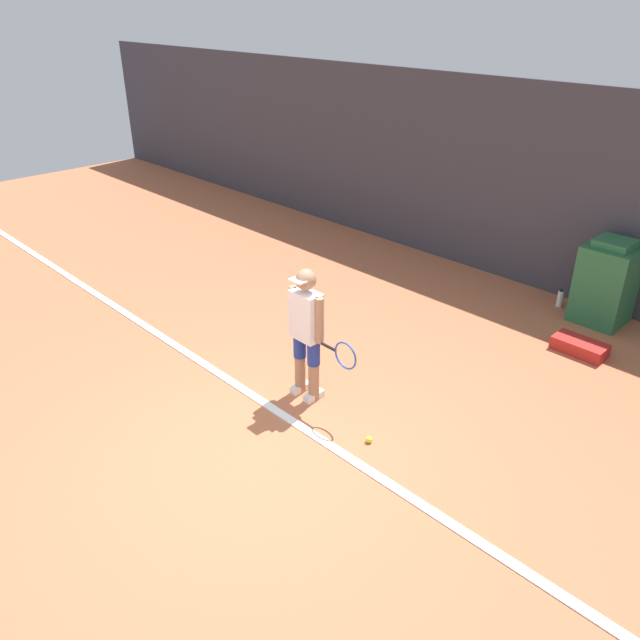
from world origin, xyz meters
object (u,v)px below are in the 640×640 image
Objects in this scene: tennis_player at (307,330)px; water_bottle at (560,298)px; tennis_ball at (369,440)px; equipment_bag at (580,347)px; covered_chair at (606,283)px.

water_bottle is at bearing 78.77° from tennis_player.
equipment_bag reaches higher than tennis_ball.
tennis_player is at bearing -109.62° from covered_chair.
tennis_player is 2.36× the size of equipment_bag.
equipment_bag is 2.50× the size of water_bottle.
covered_chair is at bearing 101.99° from equipment_bag.
tennis_player is 1.30m from tennis_ball.
equipment_bag is at bearing -78.01° from covered_chair.
tennis_ball is 3.24m from equipment_bag.
equipment_bag is (0.22, -1.01, -0.47)m from covered_chair.
covered_chair reaches higher than water_bottle.
equipment_bag is at bearing -52.84° from water_bottle.
tennis_player is 1.29× the size of covered_chair.
tennis_player is at bearing 172.68° from tennis_ball.
tennis_ball is at bearing -101.45° from equipment_bag.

